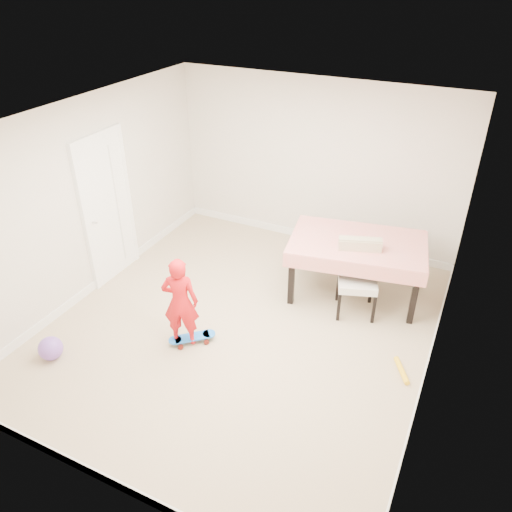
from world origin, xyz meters
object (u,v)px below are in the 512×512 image
at_px(dining_table, 355,268).
at_px(child, 181,304).
at_px(balloon, 51,348).
at_px(dining_chair, 358,280).
at_px(skateboard, 192,339).

relative_size(dining_table, child, 1.52).
xyz_separation_m(child, balloon, (-1.24, -0.89, -0.44)).
distance_m(child, balloon, 1.59).
relative_size(dining_table, dining_chair, 1.78).
height_order(dining_table, skateboard, dining_table).
bearing_deg(skateboard, dining_table, 9.39).
bearing_deg(child, skateboard, -168.02).
distance_m(dining_table, child, 2.45).
height_order(dining_table, balloon, dining_table).
bearing_deg(dining_chair, child, -157.03).
distance_m(dining_table, balloon, 3.95).
bearing_deg(dining_chair, dining_table, 90.38).
height_order(dining_table, dining_chair, dining_chair).
bearing_deg(skateboard, dining_chair, 0.20).
height_order(dining_chair, child, child).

